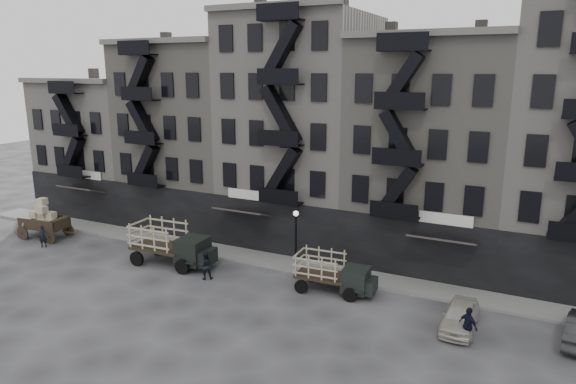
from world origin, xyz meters
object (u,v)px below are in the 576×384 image
at_px(horse, 19,228).
at_px(car_east, 460,316).
at_px(stake_truck_west, 171,241).
at_px(pedestrian_mid, 205,265).
at_px(wagon, 43,216).
at_px(stake_truck_east, 333,270).
at_px(policeman, 468,326).
at_px(pedestrian_west, 43,236).

xyz_separation_m(horse, car_east, (33.82, 0.26, -0.12)).
height_order(horse, stake_truck_west, stake_truck_west).
bearing_deg(pedestrian_mid, stake_truck_west, -52.08).
xyz_separation_m(wagon, car_east, (31.97, -0.59, -1.14)).
distance_m(wagon, pedestrian_mid, 16.41).
bearing_deg(stake_truck_east, wagon, 177.93).
distance_m(car_east, pedestrian_mid, 15.63).
relative_size(horse, stake_truck_west, 0.32).
height_order(car_east, pedestrian_mid, pedestrian_mid).
bearing_deg(pedestrian_mid, policeman, 140.87).
relative_size(wagon, policeman, 2.13).
bearing_deg(pedestrian_mid, car_east, 145.75).
xyz_separation_m(stake_truck_west, stake_truck_east, (11.60, 0.78, -0.31)).
xyz_separation_m(stake_truck_west, pedestrian_mid, (3.55, -1.01, -0.77)).
distance_m(stake_truck_east, policeman, 8.56).
distance_m(stake_truck_west, car_east, 19.21).
relative_size(stake_truck_west, policeman, 3.21).
bearing_deg(stake_truck_west, car_east, -4.44).
relative_size(horse, car_east, 0.47).
relative_size(stake_truck_east, car_east, 1.21).
xyz_separation_m(horse, stake_truck_east, (26.24, 1.52, 0.57)).
bearing_deg(stake_truck_west, stake_truck_east, 0.85).
distance_m(stake_truck_east, pedestrian_west, 22.73).
bearing_deg(stake_truck_west, horse, 179.92).
relative_size(stake_truck_west, pedestrian_mid, 3.24).
height_order(pedestrian_west, pedestrian_mid, pedestrian_mid).
relative_size(pedestrian_mid, policeman, 0.99).
relative_size(car_east, pedestrian_mid, 2.18).
distance_m(stake_truck_east, car_east, 7.71).
xyz_separation_m(horse, wagon, (1.85, 0.84, 1.02)).
relative_size(pedestrian_west, pedestrian_mid, 0.90).
bearing_deg(policeman, pedestrian_mid, 32.31).
height_order(wagon, pedestrian_west, wagon).
bearing_deg(car_east, pedestrian_west, -177.63).
relative_size(car_east, policeman, 2.16).
height_order(stake_truck_east, car_east, stake_truck_east).
bearing_deg(wagon, policeman, -9.75).
height_order(car_east, policeman, policeman).
relative_size(horse, wagon, 0.48).
bearing_deg(pedestrian_west, horse, 135.73).
distance_m(wagon, stake_truck_west, 12.80).
bearing_deg(stake_truck_east, pedestrian_west, -178.02).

